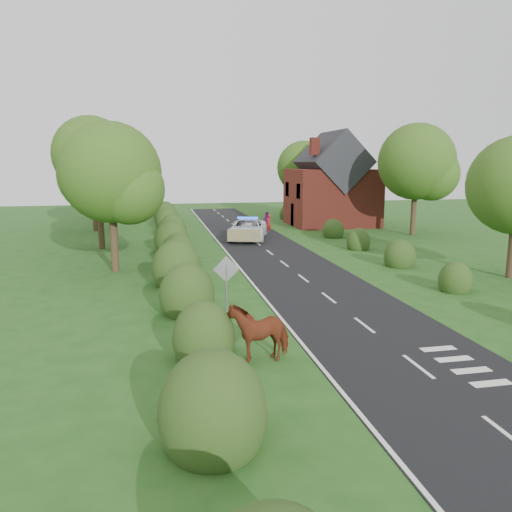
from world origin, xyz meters
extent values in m
plane|color=#1F4C17|center=(0.00, 0.00, 0.00)|extent=(120.00, 120.00, 0.00)
cube|color=black|center=(0.00, 15.00, 0.01)|extent=(6.00, 70.00, 0.02)
cube|color=white|center=(0.00, -8.00, 0.03)|extent=(0.12, 1.80, 0.01)
cube|color=white|center=(0.00, -4.00, 0.03)|extent=(0.12, 1.80, 0.01)
cube|color=white|center=(0.00, 0.00, 0.03)|extent=(0.12, 1.80, 0.01)
cube|color=white|center=(0.00, 4.00, 0.03)|extent=(0.12, 1.80, 0.01)
cube|color=white|center=(0.00, 8.00, 0.03)|extent=(0.12, 1.80, 0.01)
cube|color=white|center=(0.00, 12.00, 0.03)|extent=(0.12, 1.80, 0.01)
cube|color=white|center=(0.00, 16.00, 0.03)|extent=(0.12, 1.80, 0.01)
cube|color=white|center=(0.00, 20.00, 0.03)|extent=(0.12, 1.80, 0.01)
cube|color=white|center=(0.00, 24.00, 0.03)|extent=(0.12, 1.80, 0.01)
cube|color=white|center=(0.00, 28.00, 0.03)|extent=(0.12, 1.80, 0.01)
cube|color=white|center=(0.00, 32.00, 0.03)|extent=(0.12, 1.80, 0.01)
cube|color=white|center=(0.00, 36.00, 0.03)|extent=(0.12, 1.80, 0.01)
cube|color=white|center=(0.00, 40.00, 0.03)|extent=(0.12, 1.80, 0.01)
cube|color=white|center=(0.00, 44.00, 0.03)|extent=(0.12, 1.80, 0.01)
cube|color=white|center=(0.00, 48.00, 0.03)|extent=(0.12, 1.80, 0.01)
cube|color=white|center=(-2.90, 15.00, 0.03)|extent=(0.12, 70.00, 0.01)
cube|color=white|center=(1.40, -5.50, 0.03)|extent=(1.20, 0.35, 0.01)
cube|color=white|center=(1.40, -4.60, 0.03)|extent=(1.20, 0.35, 0.01)
cube|color=white|center=(1.40, -3.70, 0.03)|extent=(1.20, 0.35, 0.01)
cube|color=white|center=(1.40, -2.80, 0.03)|extent=(1.20, 0.35, 0.01)
ellipsoid|color=#284719|center=(-6.60, -7.00, 0.77)|extent=(2.40, 2.52, 2.80)
ellipsoid|color=#284719|center=(-6.30, -2.00, 0.66)|extent=(2.00, 2.10, 2.40)
ellipsoid|color=#284719|center=(-6.50, 3.00, 0.74)|extent=(2.30, 2.41, 2.70)
ellipsoid|color=#284719|center=(-6.70, 8.00, 0.83)|extent=(2.50, 2.62, 3.00)
ellipsoid|color=#284719|center=(-6.40, 13.00, 0.69)|extent=(2.10, 2.20, 2.50)
ellipsoid|color=#284719|center=(-6.60, 18.00, 0.77)|extent=(2.40, 2.52, 2.80)
ellipsoid|color=#284719|center=(-6.30, 24.00, 0.72)|extent=(2.20, 2.31, 2.60)
ellipsoid|color=#284719|center=(-6.50, 30.00, 0.74)|extent=(2.30, 2.41, 2.70)
ellipsoid|color=#284719|center=(-6.60, 36.00, 0.77)|extent=(2.40, 2.52, 2.80)
ellipsoid|color=#284719|center=(6.40, 4.00, 0.52)|extent=(1.60, 1.68, 1.90)
ellipsoid|color=#284719|center=(6.60, 10.00, 0.58)|extent=(1.90, 2.00, 2.10)
ellipsoid|color=#284719|center=(6.50, 16.00, 0.55)|extent=(1.70, 1.78, 2.00)
ellipsoid|color=#284719|center=(6.80, 22.00, 0.55)|extent=(1.80, 1.89, 2.00)
ellipsoid|color=#284719|center=(6.60, 36.00, 0.55)|extent=(1.70, 1.78, 2.00)
cylinder|color=#332316|center=(-10.00, 12.00, 1.98)|extent=(0.44, 0.44, 3.96)
sphere|color=#2E561C|center=(-10.00, 12.00, 5.58)|extent=(5.60, 5.60, 5.60)
sphere|color=#45691B|center=(-9.02, 11.44, 4.68)|extent=(3.92, 3.92, 3.92)
cylinder|color=#332316|center=(-11.50, 20.00, 1.87)|extent=(0.44, 0.44, 3.74)
sphere|color=#2E561C|center=(-11.50, 20.00, 5.27)|extent=(5.60, 5.60, 5.60)
sphere|color=#45691B|center=(-10.52, 19.44, 4.42)|extent=(3.92, 3.92, 3.92)
cylinder|color=#332316|center=(-13.00, 30.00, 2.42)|extent=(0.44, 0.44, 4.84)
sphere|color=#2E561C|center=(-13.00, 30.00, 6.82)|extent=(6.80, 6.80, 6.80)
sphere|color=#45691B|center=(-11.81, 29.32, 5.72)|extent=(4.76, 4.76, 4.76)
cylinder|color=#332316|center=(-10.50, 40.00, 2.09)|extent=(0.44, 0.44, 4.18)
sphere|color=#2E561C|center=(-10.50, 40.00, 5.89)|extent=(6.00, 6.00, 6.00)
sphere|color=#45691B|center=(-9.45, 39.40, 4.94)|extent=(4.20, 4.20, 4.20)
cylinder|color=#332316|center=(14.00, 22.00, 2.20)|extent=(0.44, 0.44, 4.40)
sphere|color=#2E561C|center=(14.00, 22.00, 6.20)|extent=(6.40, 6.40, 6.40)
sphere|color=#45691B|center=(15.12, 21.36, 5.20)|extent=(4.48, 4.48, 4.48)
cylinder|color=#332316|center=(9.00, 38.00, 1.98)|extent=(0.44, 0.44, 3.96)
sphere|color=#2E561C|center=(9.00, 38.00, 5.58)|extent=(6.00, 6.00, 6.00)
sphere|color=#45691B|center=(10.05, 37.40, 4.68)|extent=(4.20, 4.20, 4.20)
cylinder|color=gray|center=(-5.00, 2.00, 1.10)|extent=(0.08, 0.08, 2.20)
cube|color=gray|center=(-5.00, 2.00, 2.00)|extent=(1.06, 0.04, 1.06)
cube|color=maroon|center=(9.50, 30.00, 2.75)|extent=(8.00, 7.00, 5.50)
cube|color=black|center=(9.50, 30.00, 6.20)|extent=(5.94, 7.40, 5.94)
cube|color=maroon|center=(7.00, 28.00, 7.60)|extent=(0.80, 0.80, 1.60)
imported|color=#5D2214|center=(-4.61, -2.36, 0.77)|extent=(2.36, 1.57, 1.54)
imported|color=white|center=(-0.37, 22.29, 0.84)|extent=(4.31, 6.55, 1.67)
cube|color=yellow|center=(-1.20, 19.37, 0.75)|extent=(2.42, 0.74, 0.92)
cube|color=blue|center=(-0.37, 22.29, 1.75)|extent=(1.68, 0.72, 0.14)
imported|color=#9F1614|center=(2.33, 26.49, 0.78)|extent=(0.67, 0.66, 1.56)
imported|color=#551463|center=(2.52, 28.10, 0.82)|extent=(1.00, 0.96, 1.63)
camera|label=1|loc=(-7.67, -17.00, 6.10)|focal=35.00mm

